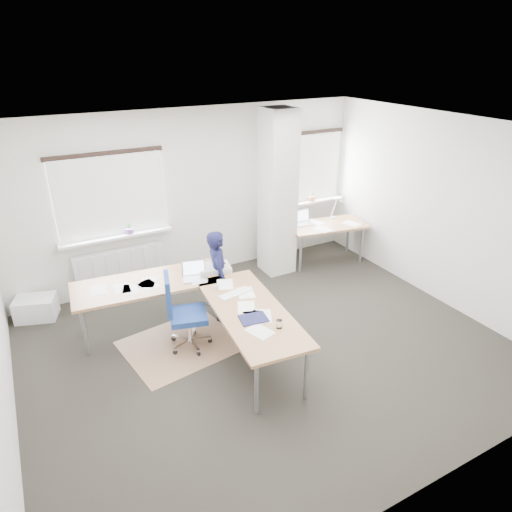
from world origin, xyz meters
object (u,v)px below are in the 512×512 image
desk_side (326,226)px  task_chair (186,327)px  desk_main (200,297)px  person (219,275)px

desk_side → task_chair: (-3.16, -1.27, -0.39)m
desk_main → desk_side: (2.95, 1.26, -0.01)m
task_chair → person: bearing=49.8°
desk_side → person: person is taller
task_chair → desk_main: bearing=16.5°
desk_main → task_chair: task_chair is taller
desk_side → task_chair: size_ratio=1.41×
desk_main → task_chair: 0.45m
desk_side → task_chair: desk_side is taller
desk_main → desk_side: desk_side is taller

